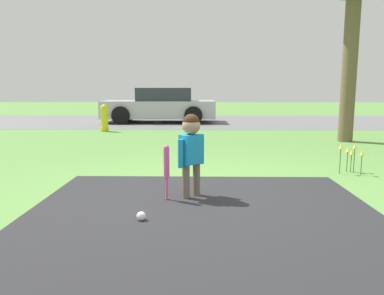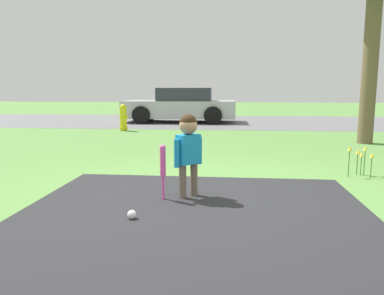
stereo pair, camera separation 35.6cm
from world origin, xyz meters
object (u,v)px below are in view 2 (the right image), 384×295
object	(u,v)px
parked_car	(181,106)
baseball_bat	(163,164)
sports_ball	(132,215)
fire_hydrant	(123,118)
child	(188,144)

from	to	relation	value
parked_car	baseball_bat	bearing A→B (deg)	95.34
sports_ball	fire_hydrant	bearing A→B (deg)	106.60
sports_ball	fire_hydrant	distance (m)	7.51
baseball_bat	fire_hydrant	distance (m)	6.94
baseball_bat	sports_ball	xyz separation A→B (m)	(-0.18, -0.65, -0.35)
child	fire_hydrant	size ratio (longest dim) A/B	1.22
baseball_bat	sports_ball	size ratio (longest dim) A/B	7.11
fire_hydrant	baseball_bat	bearing A→B (deg)	-70.47
child	parked_car	bearing A→B (deg)	52.52
fire_hydrant	parked_car	bearing A→B (deg)	66.65
child	sports_ball	world-z (taller)	child
baseball_bat	child	bearing A→B (deg)	24.80
sports_ball	parked_car	bearing A→B (deg)	94.92
child	sports_ball	size ratio (longest dim) A/B	10.91
baseball_bat	fire_hydrant	world-z (taller)	fire_hydrant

